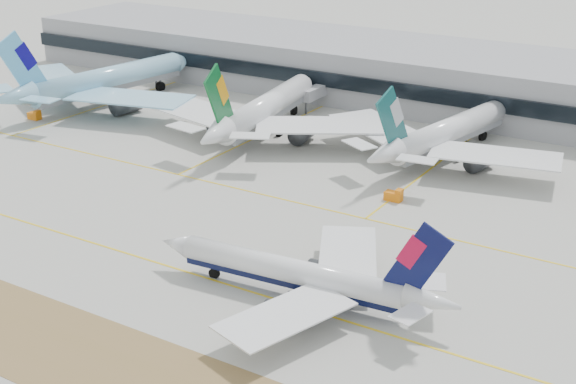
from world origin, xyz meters
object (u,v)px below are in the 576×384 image
Objects in this scene: taxiing_airliner at (302,275)px; widebody_korean at (102,82)px; terminal at (452,78)px; widebody_eva at (263,111)px; widebody_cathay at (444,135)px.

widebody_korean reaches higher than taxiing_airliner.
taxiing_airliner reaches higher than terminal.
terminal is at bearing -84.46° from taxiing_airliner.
widebody_eva is at bearing -119.65° from terminal.
terminal is at bearing 29.30° from widebody_cathay.
widebody_cathay is at bearing -77.74° from widebody_korean.
taxiing_airliner is 0.78× the size of widebody_eva.
widebody_korean is at bearing -147.85° from terminal.
widebody_cathay is 47.27m from terminal.
widebody_eva is (-50.46, 66.01, 2.12)m from taxiing_airliner.
taxiing_airliner is at bearing -114.28° from widebody_korean.
widebody_korean is 1.07× the size of widebody_eva.
taxiing_airliner is 0.18× the size of terminal.
widebody_korean is at bearing -36.82° from taxiing_airliner.
terminal is (-15.28, 44.69, 1.80)m from widebody_cathay.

